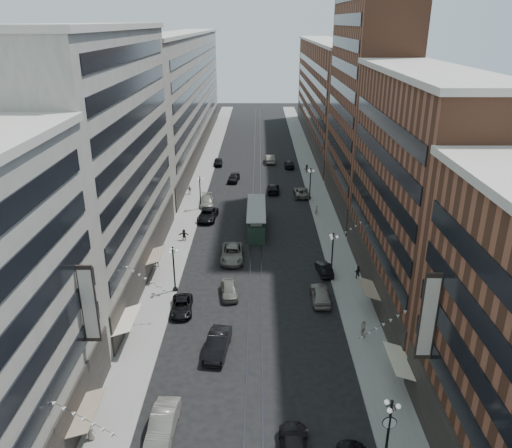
{
  "coord_description": "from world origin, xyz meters",
  "views": [
    {
      "loc": [
        0.36,
        -22.06,
        28.82
      ],
      "look_at": [
        0.02,
        36.34,
        5.0
      ],
      "focal_mm": 35.0,
      "sensor_mm": 36.0,
      "label": 1
    }
  ],
  "objects_px": {
    "lamppost_se_far": "(332,253)",
    "streetcar": "(256,219)",
    "car_2": "(182,306)",
    "car_9": "(218,162)",
    "lamppost_sw_mid": "(200,191)",
    "car_12": "(289,164)",
    "car_8": "(207,201)",
    "car_extra_0": "(232,253)",
    "car_4": "(320,294)",
    "pedestrian_1": "(91,430)",
    "car_11": "(301,192)",
    "car_1": "(163,424)",
    "car_14": "(270,159)",
    "pedestrian_7": "(358,272)",
    "pedestrian_2": "(157,261)",
    "car_10": "(324,269)",
    "lamppost_se_near": "(389,429)",
    "car_extra_1": "(229,290)",
    "lamppost_sw_far": "(174,267)",
    "car_7": "(208,215)",
    "car_extra_2": "(273,188)",
    "pedestrian_6": "(190,190)",
    "pedestrian_5": "(184,235)",
    "lamppost_se_mid": "(310,182)",
    "pedestrian_9": "(307,169)",
    "car_5": "(218,344)",
    "car_6": "(293,446)",
    "pedestrian_8": "(316,210)",
    "car_13": "(234,178)",
    "pedestrian_4": "(363,329)"
  },
  "relations": [
    {
      "from": "car_4",
      "to": "car_13",
      "type": "bearing_deg",
      "value": -75.69
    },
    {
      "from": "pedestrian_2",
      "to": "car_10",
      "type": "bearing_deg",
      "value": 4.41
    },
    {
      "from": "pedestrian_1",
      "to": "pedestrian_8",
      "type": "height_order",
      "value": "pedestrian_8"
    },
    {
      "from": "car_2",
      "to": "pedestrian_9",
      "type": "xyz_separation_m",
      "value": [
        17.94,
        52.33,
        0.31
      ]
    },
    {
      "from": "pedestrian_6",
      "to": "pedestrian_5",
      "type": "bearing_deg",
      "value": 100.84
    },
    {
      "from": "car_1",
      "to": "pedestrian_5",
      "type": "xyz_separation_m",
      "value": [
        -3.36,
        35.39,
        0.09
      ]
    },
    {
      "from": "car_12",
      "to": "pedestrian_5",
      "type": "distance_m",
      "value": 41.88
    },
    {
      "from": "car_5",
      "to": "car_14",
      "type": "height_order",
      "value": "car_5"
    },
    {
      "from": "pedestrian_7",
      "to": "car_7",
      "type": "bearing_deg",
      "value": -26.52
    },
    {
      "from": "lamppost_sw_mid",
      "to": "car_12",
      "type": "bearing_deg",
      "value": 57.9
    },
    {
      "from": "lamppost_se_mid",
      "to": "car_2",
      "type": "bearing_deg",
      "value": -115.18
    },
    {
      "from": "pedestrian_7",
      "to": "car_extra_1",
      "type": "bearing_deg",
      "value": 32.47
    },
    {
      "from": "car_2",
      "to": "car_9",
      "type": "height_order",
      "value": "car_9"
    },
    {
      "from": "car_11",
      "to": "car_14",
      "type": "xyz_separation_m",
      "value": [
        -5.09,
        22.6,
        0.12
      ]
    },
    {
      "from": "lamppost_se_near",
      "to": "car_extra_1",
      "type": "relative_size",
      "value": 1.23
    },
    {
      "from": "car_4",
      "to": "pedestrian_1",
      "type": "height_order",
      "value": "same"
    },
    {
      "from": "car_7",
      "to": "car_extra_2",
      "type": "distance_m",
      "value": 17.15
    },
    {
      "from": "car_5",
      "to": "car_2",
      "type": "bearing_deg",
      "value": 128.4
    },
    {
      "from": "pedestrian_5",
      "to": "car_extra_0",
      "type": "distance_m",
      "value": 9.21
    },
    {
      "from": "car_5",
      "to": "car_6",
      "type": "height_order",
      "value": "car_5"
    },
    {
      "from": "car_7",
      "to": "lamppost_sw_mid",
      "type": "bearing_deg",
      "value": 114.01
    },
    {
      "from": "car_13",
      "to": "car_extra_2",
      "type": "distance_m",
      "value": 9.87
    },
    {
      "from": "car_4",
      "to": "pedestrian_1",
      "type": "distance_m",
      "value": 27.65
    },
    {
      "from": "car_2",
      "to": "car_11",
      "type": "height_order",
      "value": "car_11"
    },
    {
      "from": "car_14",
      "to": "pedestrian_7",
      "type": "distance_m",
      "value": 54.11
    },
    {
      "from": "lamppost_se_near",
      "to": "lamppost_se_far",
      "type": "bearing_deg",
      "value": 90.0
    },
    {
      "from": "lamppost_se_near",
      "to": "car_7",
      "type": "bearing_deg",
      "value": 109.9
    },
    {
      "from": "lamppost_sw_mid",
      "to": "lamppost_sw_far",
      "type": "bearing_deg",
      "value": -90.0
    },
    {
      "from": "lamppost_se_far",
      "to": "streetcar",
      "type": "bearing_deg",
      "value": 121.75
    },
    {
      "from": "lamppost_sw_mid",
      "to": "pedestrian_4",
      "type": "height_order",
      "value": "lamppost_sw_mid"
    },
    {
      "from": "car_8",
      "to": "car_extra_0",
      "type": "bearing_deg",
      "value": -79.31
    },
    {
      "from": "car_7",
      "to": "car_extra_0",
      "type": "xyz_separation_m",
      "value": [
        4.53,
        -14.07,
        0.06
      ]
    },
    {
      "from": "pedestrian_5",
      "to": "pedestrian_6",
      "type": "bearing_deg",
      "value": 99.59
    },
    {
      "from": "car_2",
      "to": "car_12",
      "type": "bearing_deg",
      "value": 70.64
    },
    {
      "from": "car_9",
      "to": "pedestrian_7",
      "type": "xyz_separation_m",
      "value": [
        20.63,
        -50.98,
        0.2
      ]
    },
    {
      "from": "pedestrian_8",
      "to": "lamppost_se_far",
      "type": "bearing_deg",
      "value": 56.48
    },
    {
      "from": "car_2",
      "to": "pedestrian_1",
      "type": "height_order",
      "value": "pedestrian_1"
    },
    {
      "from": "car_12",
      "to": "car_14",
      "type": "height_order",
      "value": "car_14"
    },
    {
      "from": "car_extra_0",
      "to": "car_1",
      "type": "bearing_deg",
      "value": -98.78
    },
    {
      "from": "car_2",
      "to": "pedestrian_8",
      "type": "relative_size",
      "value": 2.83
    },
    {
      "from": "lamppost_sw_far",
      "to": "streetcar",
      "type": "relative_size",
      "value": 0.45
    },
    {
      "from": "lamppost_se_mid",
      "to": "pedestrian_5",
      "type": "distance_m",
      "value": 26.38
    },
    {
      "from": "car_9",
      "to": "car_11",
      "type": "distance_m",
      "value": 26.02
    },
    {
      "from": "car_12",
      "to": "car_extra_0",
      "type": "distance_m",
      "value": 45.26
    },
    {
      "from": "lamppost_se_far",
      "to": "pedestrian_9",
      "type": "distance_m",
      "value": 44.17
    },
    {
      "from": "lamppost_se_near",
      "to": "car_13",
      "type": "bearing_deg",
      "value": 101.67
    },
    {
      "from": "pedestrian_1",
      "to": "car_extra_1",
      "type": "bearing_deg",
      "value": -94.49
    },
    {
      "from": "pedestrian_5",
      "to": "pedestrian_7",
      "type": "relative_size",
      "value": 0.99
    },
    {
      "from": "car_11",
      "to": "car_1",
      "type": "bearing_deg",
      "value": 73.79
    },
    {
      "from": "lamppost_sw_mid",
      "to": "pedestrian_1",
      "type": "height_order",
      "value": "lamppost_sw_mid"
    }
  ]
}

